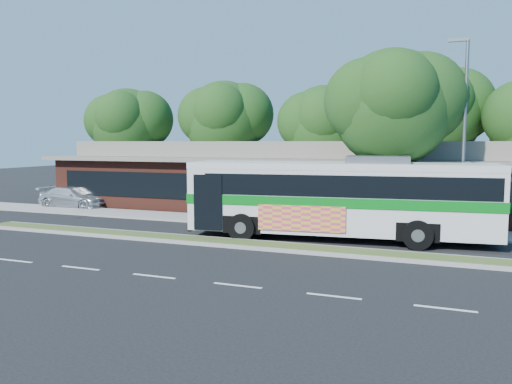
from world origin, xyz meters
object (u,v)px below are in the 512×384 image
lamp_post (463,131)px  transit_bus (340,193)px  sidewalk_tree (401,105)px  sedan (74,197)px

lamp_post → transit_bus: lamp_post is taller
transit_bus → sidewalk_tree: size_ratio=1.55×
sedan → transit_bus: bearing=-103.8°
lamp_post → sidewalk_tree: size_ratio=1.02×
lamp_post → sedan: lamp_post is taller
lamp_post → sedan: bearing=175.7°
sedan → sidewalk_tree: sidewalk_tree is taller
transit_bus → lamp_post: bearing=20.7°
sidewalk_tree → sedan: bearing=176.0°
lamp_post → sidewalk_tree: bearing=173.2°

